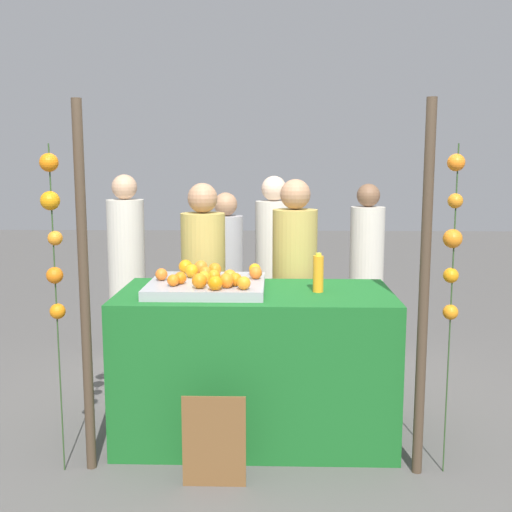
% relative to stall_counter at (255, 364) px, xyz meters
% --- Properties ---
extents(ground_plane, '(24.00, 24.00, 0.00)m').
position_rel_stall_counter_xyz_m(ground_plane, '(0.00, 0.00, -0.47)').
color(ground_plane, '#565451').
extents(stall_counter, '(1.71, 0.85, 0.95)m').
position_rel_stall_counter_xyz_m(stall_counter, '(0.00, 0.00, 0.00)').
color(stall_counter, '#196023').
rests_on(stall_counter, ground_plane).
extents(orange_tray, '(0.72, 0.68, 0.06)m').
position_rel_stall_counter_xyz_m(orange_tray, '(-0.30, 0.02, 0.50)').
color(orange_tray, '#9EA0A5').
rests_on(orange_tray, stall_counter).
extents(orange_0, '(0.07, 0.07, 0.07)m').
position_rel_stall_counter_xyz_m(orange_0, '(-0.49, -0.15, 0.57)').
color(orange_0, orange).
rests_on(orange_0, orange_tray).
extents(orange_1, '(0.09, 0.09, 0.09)m').
position_rel_stall_counter_xyz_m(orange_1, '(-0.32, -0.21, 0.58)').
color(orange_1, orange).
rests_on(orange_1, orange_tray).
extents(orange_2, '(0.08, 0.08, 0.08)m').
position_rel_stall_counter_xyz_m(orange_2, '(0.00, 0.09, 0.57)').
color(orange_2, orange).
rests_on(orange_2, orange_tray).
extents(orange_3, '(0.08, 0.08, 0.08)m').
position_rel_stall_counter_xyz_m(orange_3, '(-0.26, -0.02, 0.57)').
color(orange_3, orange).
rests_on(orange_3, orange_tray).
extents(orange_4, '(0.08, 0.08, 0.08)m').
position_rel_stall_counter_xyz_m(orange_4, '(-0.32, 0.11, 0.57)').
color(orange_4, orange).
rests_on(orange_4, orange_tray).
extents(orange_5, '(0.09, 0.09, 0.09)m').
position_rel_stall_counter_xyz_m(orange_5, '(-0.37, 0.29, 0.58)').
color(orange_5, orange).
rests_on(orange_5, orange_tray).
extents(orange_6, '(0.09, 0.09, 0.09)m').
position_rel_stall_counter_xyz_m(orange_6, '(-0.23, -0.27, 0.58)').
color(orange_6, orange).
rests_on(orange_6, orange_tray).
extents(orange_7, '(0.08, 0.08, 0.08)m').
position_rel_stall_counter_xyz_m(orange_7, '(-0.59, 0.03, 0.57)').
color(orange_7, orange).
rests_on(orange_7, orange_tray).
extents(orange_8, '(0.08, 0.08, 0.08)m').
position_rel_stall_counter_xyz_m(orange_8, '(-0.01, 0.24, 0.57)').
color(orange_8, orange).
rests_on(orange_8, orange_tray).
extents(orange_9, '(0.08, 0.08, 0.08)m').
position_rel_stall_counter_xyz_m(orange_9, '(-0.16, -0.04, 0.58)').
color(orange_9, orange).
rests_on(orange_9, orange_tray).
extents(orange_10, '(0.09, 0.09, 0.09)m').
position_rel_stall_counter_xyz_m(orange_10, '(-0.17, -0.20, 0.58)').
color(orange_10, orange).
rests_on(orange_10, orange_tray).
extents(orange_11, '(0.08, 0.08, 0.08)m').
position_rel_stall_counter_xyz_m(orange_11, '(-0.06, -0.24, 0.57)').
color(orange_11, orange).
rests_on(orange_11, orange_tray).
extents(orange_12, '(0.08, 0.08, 0.08)m').
position_rel_stall_counter_xyz_m(orange_12, '(-0.46, -0.09, 0.57)').
color(orange_12, orange).
rests_on(orange_12, orange_tray).
extents(orange_13, '(0.08, 0.08, 0.08)m').
position_rel_stall_counter_xyz_m(orange_13, '(-0.12, -0.14, 0.57)').
color(orange_13, orange).
rests_on(orange_13, orange_tray).
extents(orange_14, '(0.09, 0.09, 0.09)m').
position_rel_stall_counter_xyz_m(orange_14, '(-0.27, 0.19, 0.58)').
color(orange_14, orange).
rests_on(orange_14, orange_tray).
extents(orange_15, '(0.09, 0.09, 0.09)m').
position_rel_stall_counter_xyz_m(orange_15, '(-0.48, 0.29, 0.58)').
color(orange_15, orange).
rests_on(orange_15, orange_tray).
extents(orange_16, '(0.08, 0.08, 0.08)m').
position_rel_stall_counter_xyz_m(orange_16, '(-0.31, -0.07, 0.57)').
color(orange_16, orange).
rests_on(orange_16, orange_tray).
extents(orange_17, '(0.09, 0.09, 0.09)m').
position_rel_stall_counter_xyz_m(orange_17, '(-0.42, 0.13, 0.58)').
color(orange_17, orange).
rests_on(orange_17, orange_tray).
extents(juice_bottle, '(0.07, 0.07, 0.24)m').
position_rel_stall_counter_xyz_m(juice_bottle, '(0.39, -0.01, 0.59)').
color(juice_bottle, orange).
rests_on(juice_bottle, stall_counter).
extents(chalkboard_sign, '(0.34, 0.03, 0.52)m').
position_rel_stall_counter_xyz_m(chalkboard_sign, '(-0.20, -0.64, -0.22)').
color(chalkboard_sign, brown).
rests_on(chalkboard_sign, ground_plane).
extents(vendor_left, '(0.32, 0.32, 1.60)m').
position_rel_stall_counter_xyz_m(vendor_left, '(-0.40, 0.64, 0.27)').
color(vendor_left, tan).
rests_on(vendor_left, ground_plane).
extents(vendor_right, '(0.33, 0.33, 1.63)m').
position_rel_stall_counter_xyz_m(vendor_right, '(0.27, 0.68, 0.28)').
color(vendor_right, tan).
rests_on(vendor_right, ground_plane).
extents(crowd_person_0, '(0.33, 0.33, 1.63)m').
position_rel_stall_counter_xyz_m(crowd_person_0, '(0.12, 1.64, 0.28)').
color(crowd_person_0, beige).
rests_on(crowd_person_0, ground_plane).
extents(crowd_person_1, '(0.33, 0.33, 1.64)m').
position_rel_stall_counter_xyz_m(crowd_person_1, '(-1.20, 1.63, 0.29)').
color(crowd_person_1, beige).
rests_on(crowd_person_1, ground_plane).
extents(crowd_person_2, '(0.30, 0.30, 1.49)m').
position_rel_stall_counter_xyz_m(crowd_person_2, '(-0.30, 1.49, 0.22)').
color(crowd_person_2, '#99999E').
rests_on(crowd_person_2, ground_plane).
extents(crowd_person_3, '(0.31, 0.31, 1.55)m').
position_rel_stall_counter_xyz_m(crowd_person_3, '(0.97, 1.83, 0.25)').
color(crowd_person_3, beige).
rests_on(crowd_person_3, ground_plane).
extents(canopy_post_left, '(0.06, 0.06, 2.08)m').
position_rel_stall_counter_xyz_m(canopy_post_left, '(-0.93, -0.46, 0.57)').
color(canopy_post_left, '#473828').
rests_on(canopy_post_left, ground_plane).
extents(canopy_post_right, '(0.06, 0.06, 2.08)m').
position_rel_stall_counter_xyz_m(canopy_post_right, '(0.93, -0.46, 0.57)').
color(canopy_post_right, '#473828').
rests_on(canopy_post_right, ground_plane).
extents(garland_strand_left, '(0.11, 0.11, 1.84)m').
position_rel_stall_counter_xyz_m(garland_strand_left, '(-1.08, -0.50, 0.90)').
color(garland_strand_left, '#2D4C23').
rests_on(garland_strand_left, ground_plane).
extents(garland_strand_right, '(0.10, 0.10, 1.84)m').
position_rel_stall_counter_xyz_m(garland_strand_right, '(1.08, -0.45, 0.87)').
color(garland_strand_right, '#2D4C23').
rests_on(garland_strand_right, ground_plane).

